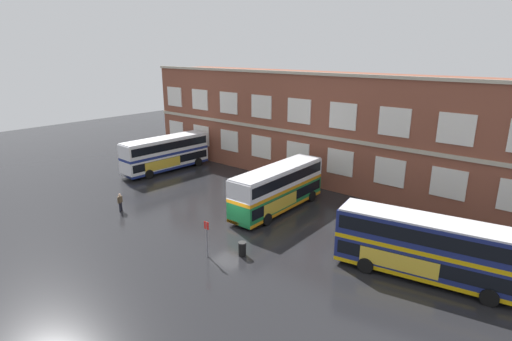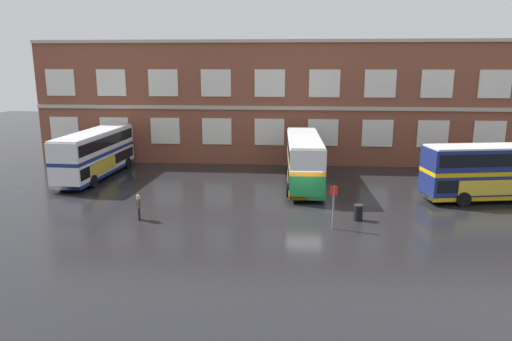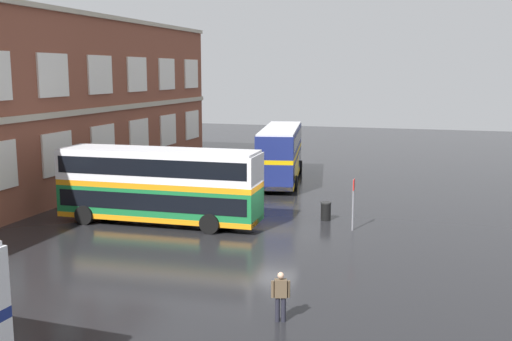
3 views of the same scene
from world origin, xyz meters
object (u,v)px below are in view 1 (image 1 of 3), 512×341
Objects in this scene: double_decker_far at (425,247)px; bus_stand_flag at (207,236)px; double_decker_middle at (278,188)px; station_litter_bin at (242,249)px; waiting_passenger at (120,202)px; double_decker_near at (166,153)px.

bus_stand_flag is (-12.51, -7.16, -0.51)m from double_decker_far.
double_decker_middle is 9.26m from station_litter_bin.
waiting_passenger is 14.04m from station_litter_bin.
waiting_passenger is (7.40, -10.84, -1.22)m from double_decker_near.
bus_stand_flag is 2.71m from station_litter_bin.
bus_stand_flag is at bearing -135.34° from station_litter_bin.
double_decker_middle is 4.10× the size of bus_stand_flag.
double_decker_near reaches higher than bus_stand_flag.
double_decker_near and double_decker_middle have the same top height.
double_decker_far is 14.42m from bus_stand_flag.
double_decker_near is 10.77× the size of station_litter_bin.
bus_stand_flag is at bearing -150.21° from double_decker_far.
double_decker_middle is at bearing -4.07° from double_decker_near.
double_decker_near is at bearing 149.65° from bus_stand_flag.
bus_stand_flag reaches higher than waiting_passenger.
double_decker_far is at bearing 14.73° from waiting_passenger.
bus_stand_flag reaches higher than station_litter_bin.
station_litter_bin is (3.35, -8.48, -1.63)m from double_decker_middle.
station_litter_bin is (-10.75, -5.42, -1.63)m from double_decker_far.
double_decker_near is 0.98× the size of double_decker_far.
double_decker_near is at bearing 155.47° from station_litter_bin.
station_litter_bin is (1.76, 1.73, -1.12)m from bus_stand_flag.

